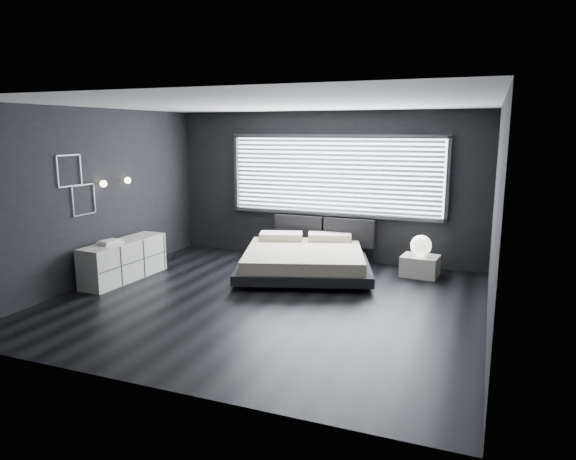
% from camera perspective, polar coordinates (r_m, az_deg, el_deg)
% --- Properties ---
extents(room, '(6.04, 6.00, 2.80)m').
position_cam_1_polar(room, '(7.22, -2.46, 2.69)').
color(room, black).
rests_on(room, ground).
extents(window, '(4.14, 0.09, 1.52)m').
position_cam_1_polar(window, '(9.65, 5.14, 6.02)').
color(window, white).
rests_on(window, ground).
extents(headboard, '(1.96, 0.16, 0.52)m').
position_cam_1_polar(headboard, '(9.79, 3.97, -0.04)').
color(headboard, black).
rests_on(headboard, ground).
extents(sconce_near, '(0.18, 0.11, 0.11)m').
position_cam_1_polar(sconce_near, '(8.80, -19.84, 4.86)').
color(sconce_near, silver).
rests_on(sconce_near, ground).
extents(sconce_far, '(0.18, 0.11, 0.11)m').
position_cam_1_polar(sconce_far, '(9.26, -17.40, 5.29)').
color(sconce_far, silver).
rests_on(sconce_far, ground).
extents(wall_art_upper, '(0.01, 0.48, 0.48)m').
position_cam_1_polar(wall_art_upper, '(8.40, -23.12, 6.08)').
color(wall_art_upper, '#47474C').
rests_on(wall_art_upper, ground).
extents(wall_art_lower, '(0.01, 0.48, 0.48)m').
position_cam_1_polar(wall_art_lower, '(8.63, -21.73, 3.15)').
color(wall_art_lower, '#47474C').
rests_on(wall_art_lower, ground).
extents(bed, '(2.74, 2.68, 0.57)m').
position_cam_1_polar(bed, '(8.87, 1.79, -3.20)').
color(bed, black).
rests_on(bed, ground).
extents(nightstand, '(0.64, 0.55, 0.35)m').
position_cam_1_polar(nightstand, '(9.04, 14.45, -3.88)').
color(nightstand, silver).
rests_on(nightstand, ground).
extents(orb_lamp, '(0.35, 0.35, 0.35)m').
position_cam_1_polar(orb_lamp, '(8.98, 14.55, -1.67)').
color(orb_lamp, white).
rests_on(orb_lamp, nightstand).
extents(dresser, '(0.54, 1.66, 0.66)m').
position_cam_1_polar(dresser, '(8.94, -17.74, -3.21)').
color(dresser, silver).
rests_on(dresser, ground).
extents(book_stack, '(0.33, 0.39, 0.07)m').
position_cam_1_polar(book_stack, '(8.66, -19.14, -1.29)').
color(book_stack, white).
rests_on(book_stack, dresser).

